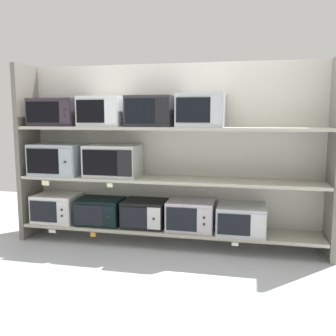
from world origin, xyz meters
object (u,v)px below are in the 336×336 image
object	(u,v)px
microwave_7	(56,112)
microwave_1	(100,211)
microwave_0	(58,207)
microwave_10	(201,110)
microwave_5	(59,159)
microwave_8	(103,111)
microwave_2	(145,213)
microwave_6	(113,161)
microwave_4	(241,219)
microwave_9	(150,111)
microwave_3	(191,215)

from	to	relation	value
microwave_7	microwave_1	bearing A→B (deg)	-0.03
microwave_0	microwave_10	world-z (taller)	microwave_10
microwave_5	microwave_7	distance (m)	0.48
microwave_0	microwave_5	bearing A→B (deg)	-0.15
microwave_0	microwave_7	xyz separation A→B (m)	(0.03, 0.00, 1.00)
microwave_7	microwave_8	distance (m)	0.51
microwave_2	microwave_7	size ratio (longest dim) A/B	0.85
microwave_6	microwave_8	distance (m)	0.50
microwave_4	microwave_6	world-z (taller)	microwave_6
microwave_1	microwave_9	distance (m)	1.16
microwave_2	microwave_8	bearing A→B (deg)	179.99
microwave_0	microwave_6	distance (m)	0.82
microwave_3	microwave_6	xyz separation A→B (m)	(-0.80, 0.00, 0.52)
microwave_1	microwave_2	size ratio (longest dim) A/B	1.10
microwave_2	microwave_6	distance (m)	0.62
microwave_2	microwave_5	xyz separation A→B (m)	(-0.92, -0.00, 0.53)
microwave_5	microwave_2	bearing A→B (deg)	0.01
microwave_0	microwave_4	distance (m)	1.92
microwave_3	microwave_9	world-z (taller)	microwave_9
microwave_1	microwave_6	distance (m)	0.55
microwave_2	microwave_4	bearing A→B (deg)	0.01
microwave_1	microwave_7	size ratio (longest dim) A/B	0.94
microwave_2	microwave_9	size ratio (longest dim) A/B	0.95
microwave_0	microwave_4	world-z (taller)	microwave_0
microwave_1	microwave_9	size ratio (longest dim) A/B	1.05
microwave_7	microwave_9	size ratio (longest dim) A/B	1.12
microwave_6	microwave_8	world-z (taller)	microwave_8
microwave_3	microwave_4	distance (m)	0.49
microwave_2	microwave_10	bearing A→B (deg)	0.02
microwave_4	microwave_5	distance (m)	1.96
microwave_0	microwave_3	world-z (taller)	same
microwave_9	microwave_10	bearing A→B (deg)	0.03
microwave_0	microwave_3	distance (m)	1.43
microwave_3	microwave_6	distance (m)	0.95
microwave_1	microwave_4	size ratio (longest dim) A/B	1.02
microwave_4	microwave_8	xyz separation A→B (m)	(-1.38, -0.00, 1.02)
microwave_4	microwave_3	bearing A→B (deg)	-179.97
microwave_1	microwave_7	xyz separation A→B (m)	(-0.46, 0.00, 1.01)
microwave_2	microwave_0	bearing A→B (deg)	180.00
microwave_0	microwave_6	xyz separation A→B (m)	(0.64, -0.00, 0.52)
microwave_3	microwave_8	distance (m)	1.35
microwave_0	microwave_7	distance (m)	1.00
microwave_4	microwave_6	bearing A→B (deg)	-179.99
microwave_3	microwave_8	xyz separation A→B (m)	(-0.89, 0.00, 1.01)
microwave_4	microwave_9	distance (m)	1.35
microwave_3	microwave_8	world-z (taller)	microwave_8
microwave_9	microwave_4	bearing A→B (deg)	0.01
microwave_5	microwave_6	size ratio (longest dim) A/B	0.98
microwave_10	microwave_4	bearing A→B (deg)	-0.00
microwave_2	microwave_6	bearing A→B (deg)	-179.98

